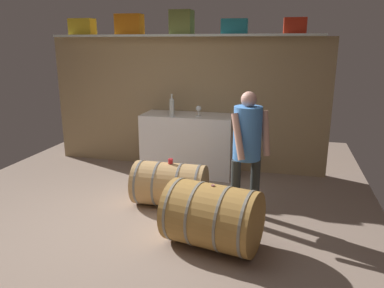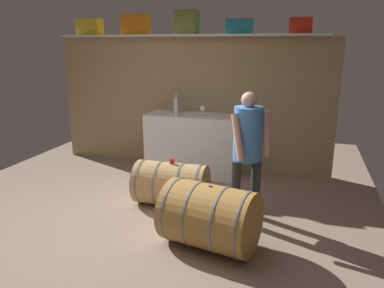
{
  "view_description": "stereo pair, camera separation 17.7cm",
  "coord_description": "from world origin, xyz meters",
  "px_view_note": "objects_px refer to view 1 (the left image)",
  "views": [
    {
      "loc": [
        1.63,
        -3.34,
        2.02
      ],
      "look_at": [
        0.61,
        0.61,
        0.91
      ],
      "focal_mm": 34.85,
      "sensor_mm": 36.0,
      "label": 1
    },
    {
      "loc": [
        1.8,
        -3.29,
        2.02
      ],
      "look_at": [
        0.61,
        0.61,
        0.91
      ],
      "focal_mm": 34.85,
      "sensor_mm": 36.0,
      "label": 2
    }
  ],
  "objects_px": {
    "toolcase_orange": "(129,24)",
    "toolcase_red": "(295,26)",
    "wine_glass": "(199,109)",
    "tasting_cup": "(171,161)",
    "wine_barrel_far": "(212,216)",
    "wine_bottle_amber": "(172,105)",
    "wine_bottle_clear": "(172,107)",
    "toolcase_yellow": "(82,27)",
    "wine_barrel_near": "(170,184)",
    "toolcase_olive": "(182,22)",
    "winemaker_pouring": "(247,143)",
    "toolcase_teal": "(235,26)",
    "work_cabinet": "(188,144)"
  },
  "relations": [
    {
      "from": "wine_bottle_clear",
      "to": "wine_barrel_far",
      "type": "bearing_deg",
      "value": -61.96
    },
    {
      "from": "wine_bottle_amber",
      "to": "wine_barrel_near",
      "type": "bearing_deg",
      "value": -74.49
    },
    {
      "from": "toolcase_orange",
      "to": "toolcase_yellow",
      "type": "bearing_deg",
      "value": 178.82
    },
    {
      "from": "wine_glass",
      "to": "wine_bottle_amber",
      "type": "bearing_deg",
      "value": 171.09
    },
    {
      "from": "wine_barrel_near",
      "to": "wine_barrel_far",
      "type": "height_order",
      "value": "wine_barrel_far"
    },
    {
      "from": "tasting_cup",
      "to": "wine_barrel_near",
      "type": "bearing_deg",
      "value": -180.0
    },
    {
      "from": "wine_bottle_clear",
      "to": "work_cabinet",
      "type": "bearing_deg",
      "value": 45.22
    },
    {
      "from": "toolcase_red",
      "to": "wine_barrel_far",
      "type": "distance_m",
      "value": 3.08
    },
    {
      "from": "wine_barrel_near",
      "to": "toolcase_olive",
      "type": "bearing_deg",
      "value": 99.04
    },
    {
      "from": "toolcase_teal",
      "to": "wine_glass",
      "type": "relative_size",
      "value": 2.42
    },
    {
      "from": "toolcase_orange",
      "to": "winemaker_pouring",
      "type": "relative_size",
      "value": 0.28
    },
    {
      "from": "wine_glass",
      "to": "wine_barrel_near",
      "type": "relative_size",
      "value": 0.17
    },
    {
      "from": "toolcase_orange",
      "to": "toolcase_teal",
      "type": "relative_size",
      "value": 1.1
    },
    {
      "from": "toolcase_orange",
      "to": "winemaker_pouring",
      "type": "height_order",
      "value": "toolcase_orange"
    },
    {
      "from": "wine_bottle_amber",
      "to": "wine_barrel_far",
      "type": "xyz_separation_m",
      "value": [
        1.07,
        -2.11,
        -0.75
      ]
    },
    {
      "from": "work_cabinet",
      "to": "wine_glass",
      "type": "xyz_separation_m",
      "value": [
        0.18,
        -0.07,
        0.58
      ]
    },
    {
      "from": "toolcase_yellow",
      "to": "wine_barrel_near",
      "type": "bearing_deg",
      "value": -36.95
    },
    {
      "from": "toolcase_yellow",
      "to": "winemaker_pouring",
      "type": "bearing_deg",
      "value": -28.26
    },
    {
      "from": "toolcase_red",
      "to": "wine_glass",
      "type": "distance_m",
      "value": 1.81
    },
    {
      "from": "toolcase_olive",
      "to": "wine_bottle_amber",
      "type": "relative_size",
      "value": 1.2
    },
    {
      "from": "toolcase_yellow",
      "to": "wine_glass",
      "type": "bearing_deg",
      "value": -7.24
    },
    {
      "from": "toolcase_olive",
      "to": "winemaker_pouring",
      "type": "bearing_deg",
      "value": -53.25
    },
    {
      "from": "work_cabinet",
      "to": "wine_bottle_clear",
      "type": "distance_m",
      "value": 0.68
    },
    {
      "from": "toolcase_yellow",
      "to": "tasting_cup",
      "type": "relative_size",
      "value": 6.75
    },
    {
      "from": "work_cabinet",
      "to": "wine_barrel_near",
      "type": "xyz_separation_m",
      "value": [
        0.1,
        -1.27,
        -0.19
      ]
    },
    {
      "from": "toolcase_yellow",
      "to": "work_cabinet",
      "type": "distance_m",
      "value": 2.58
    },
    {
      "from": "wine_bottle_amber",
      "to": "wine_bottle_clear",
      "type": "bearing_deg",
      "value": -74.17
    },
    {
      "from": "wine_barrel_near",
      "to": "winemaker_pouring",
      "type": "height_order",
      "value": "winemaker_pouring"
    },
    {
      "from": "toolcase_orange",
      "to": "toolcase_red",
      "type": "height_order",
      "value": "toolcase_orange"
    },
    {
      "from": "toolcase_olive",
      "to": "wine_barrel_near",
      "type": "height_order",
      "value": "toolcase_olive"
    },
    {
      "from": "wine_glass",
      "to": "tasting_cup",
      "type": "xyz_separation_m",
      "value": [
        -0.07,
        -1.2,
        -0.46
      ]
    },
    {
      "from": "wine_glass",
      "to": "winemaker_pouring",
      "type": "xyz_separation_m",
      "value": [
        0.88,
        -1.31,
        -0.13
      ]
    },
    {
      "from": "toolcase_red",
      "to": "wine_barrel_near",
      "type": "xyz_separation_m",
      "value": [
        -1.41,
        -1.47,
        -1.97
      ]
    },
    {
      "from": "wine_barrel_far",
      "to": "wine_bottle_amber",
      "type": "bearing_deg",
      "value": 128.71
    },
    {
      "from": "wine_barrel_far",
      "to": "toolcase_orange",
      "type": "bearing_deg",
      "value": 140.02
    },
    {
      "from": "wine_bottle_clear",
      "to": "toolcase_red",
      "type": "bearing_deg",
      "value": 13.23
    },
    {
      "from": "wine_barrel_far",
      "to": "toolcase_olive",
      "type": "bearing_deg",
      "value": 124.48
    },
    {
      "from": "toolcase_red",
      "to": "wine_bottle_clear",
      "type": "distance_m",
      "value": 2.1
    },
    {
      "from": "tasting_cup",
      "to": "toolcase_orange",
      "type": "bearing_deg",
      "value": 127.21
    },
    {
      "from": "work_cabinet",
      "to": "wine_barrel_far",
      "type": "relative_size",
      "value": 1.38
    },
    {
      "from": "toolcase_teal",
      "to": "wine_bottle_clear",
      "type": "height_order",
      "value": "toolcase_teal"
    },
    {
      "from": "winemaker_pouring",
      "to": "work_cabinet",
      "type": "bearing_deg",
      "value": -92.26
    },
    {
      "from": "wine_barrel_near",
      "to": "wine_barrel_far",
      "type": "bearing_deg",
      "value": -49.87
    },
    {
      "from": "toolcase_olive",
      "to": "wine_barrel_far",
      "type": "height_order",
      "value": "toolcase_olive"
    },
    {
      "from": "toolcase_olive",
      "to": "toolcase_red",
      "type": "relative_size",
      "value": 1.14
    },
    {
      "from": "wine_glass",
      "to": "tasting_cup",
      "type": "bearing_deg",
      "value": -93.37
    },
    {
      "from": "toolcase_yellow",
      "to": "wine_barrel_far",
      "type": "relative_size",
      "value": 0.39
    },
    {
      "from": "wine_barrel_far",
      "to": "work_cabinet",
      "type": "bearing_deg",
      "value": 122.95
    },
    {
      "from": "wine_barrel_near",
      "to": "tasting_cup",
      "type": "height_order",
      "value": "tasting_cup"
    },
    {
      "from": "wine_barrel_far",
      "to": "toolcase_red",
      "type": "bearing_deg",
      "value": 85.1
    }
  ]
}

